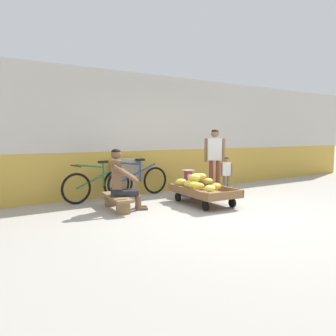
% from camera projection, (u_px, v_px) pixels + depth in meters
% --- Properties ---
extents(ground_plane, '(80.00, 80.00, 0.00)m').
position_uv_depth(ground_plane, '(225.00, 214.00, 5.85)').
color(ground_plane, '#A39E93').
extents(back_wall, '(16.00, 0.30, 2.83)m').
position_uv_depth(back_wall, '(145.00, 134.00, 8.07)').
color(back_wall, gold).
rests_on(back_wall, ground).
extents(banana_cart, '(0.95, 1.50, 0.36)m').
position_uv_depth(banana_cart, '(204.00, 193.00, 6.70)').
color(banana_cart, brown).
rests_on(banana_cart, ground).
extents(banana_pile, '(0.88, 1.23, 0.25)m').
position_uv_depth(banana_pile, '(198.00, 182.00, 6.65)').
color(banana_pile, gold).
rests_on(banana_pile, banana_cart).
extents(low_bench, '(0.45, 1.13, 0.27)m').
position_uv_depth(low_bench, '(117.00, 199.00, 6.19)').
color(low_bench, olive).
rests_on(low_bench, ground).
extents(vendor_seated, '(0.74, 0.62, 1.14)m').
position_uv_depth(vendor_seated, '(121.00, 180.00, 6.17)').
color(vendor_seated, brown).
rests_on(vendor_seated, ground).
extents(plastic_crate, '(0.36, 0.28, 0.30)m').
position_uv_depth(plastic_crate, '(188.00, 189.00, 7.72)').
color(plastic_crate, '#234CA8').
rests_on(plastic_crate, ground).
extents(weighing_scale, '(0.30, 0.30, 0.29)m').
position_uv_depth(weighing_scale, '(188.00, 176.00, 7.69)').
color(weighing_scale, '#28282D').
rests_on(weighing_scale, plastic_crate).
extents(bicycle_near_left, '(1.66, 0.48, 0.86)m').
position_uv_depth(bicycle_near_left, '(99.00, 185.00, 7.00)').
color(bicycle_near_left, black).
rests_on(bicycle_near_left, ground).
extents(bicycle_far_left, '(1.66, 0.48, 0.86)m').
position_uv_depth(bicycle_far_left, '(136.00, 181.00, 7.63)').
color(bicycle_far_left, black).
rests_on(bicycle_far_left, ground).
extents(sign_board, '(0.70, 0.24, 0.88)m').
position_uv_depth(sign_board, '(124.00, 177.00, 7.64)').
color(sign_board, '#C6B289').
rests_on(sign_board, ground).
extents(customer_adult, '(0.39, 0.36, 1.53)m').
position_uv_depth(customer_adult, '(215.00, 154.00, 7.91)').
color(customer_adult, brown).
rests_on(customer_adult, ground).
extents(customer_child, '(0.24, 0.20, 0.89)m').
position_uv_depth(customer_child, '(226.00, 172.00, 7.68)').
color(customer_child, brown).
rests_on(customer_child, ground).
extents(shopping_bag, '(0.18, 0.12, 0.24)m').
position_uv_depth(shopping_bag, '(194.00, 192.00, 7.40)').
color(shopping_bag, '#D13D4C').
rests_on(shopping_bag, ground).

